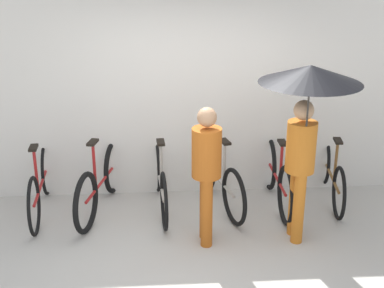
{
  "coord_description": "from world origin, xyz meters",
  "views": [
    {
      "loc": [
        -0.39,
        -4.61,
        3.16
      ],
      "look_at": [
        0.0,
        1.06,
        1.0
      ],
      "focal_mm": 50.0,
      "sensor_mm": 36.0,
      "label": 1
    }
  ],
  "objects_px": {
    "parked_bicycle_1": "(101,182)",
    "pedestrian_leading": "(206,167)",
    "parked_bicycle_3": "(219,178)",
    "pedestrian_center": "(307,104)",
    "parked_bicycle_4": "(277,177)",
    "parked_bicycle_2": "(160,180)",
    "parked_bicycle_0": "(41,184)",
    "parked_bicycle_5": "(331,173)"
  },
  "relations": [
    {
      "from": "parked_bicycle_1",
      "to": "pedestrian_leading",
      "type": "bearing_deg",
      "value": -111.67
    },
    {
      "from": "parked_bicycle_3",
      "to": "pedestrian_center",
      "type": "height_order",
      "value": "pedestrian_center"
    },
    {
      "from": "parked_bicycle_1",
      "to": "parked_bicycle_4",
      "type": "height_order",
      "value": "parked_bicycle_4"
    },
    {
      "from": "parked_bicycle_3",
      "to": "pedestrian_center",
      "type": "relative_size",
      "value": 0.82
    },
    {
      "from": "parked_bicycle_4",
      "to": "pedestrian_center",
      "type": "xyz_separation_m",
      "value": [
        0.03,
        -0.94,
        1.23
      ]
    },
    {
      "from": "parked_bicycle_1",
      "to": "pedestrian_center",
      "type": "relative_size",
      "value": 0.87
    },
    {
      "from": "parked_bicycle_3",
      "to": "pedestrian_leading",
      "type": "bearing_deg",
      "value": 150.4
    },
    {
      "from": "parked_bicycle_2",
      "to": "parked_bicycle_3",
      "type": "relative_size",
      "value": 1.05
    },
    {
      "from": "parked_bicycle_2",
      "to": "parked_bicycle_4",
      "type": "height_order",
      "value": "parked_bicycle_4"
    },
    {
      "from": "parked_bicycle_0",
      "to": "parked_bicycle_1",
      "type": "distance_m",
      "value": 0.74
    },
    {
      "from": "pedestrian_leading",
      "to": "pedestrian_center",
      "type": "xyz_separation_m",
      "value": [
        1.01,
        -0.09,
        0.7
      ]
    },
    {
      "from": "parked_bicycle_4",
      "to": "parked_bicycle_5",
      "type": "relative_size",
      "value": 1.01
    },
    {
      "from": "parked_bicycle_1",
      "to": "parked_bicycle_5",
      "type": "bearing_deg",
      "value": -74.84
    },
    {
      "from": "pedestrian_leading",
      "to": "parked_bicycle_4",
      "type": "bearing_deg",
      "value": -137.92
    },
    {
      "from": "parked_bicycle_5",
      "to": "pedestrian_leading",
      "type": "relative_size",
      "value": 1.07
    },
    {
      "from": "parked_bicycle_4",
      "to": "parked_bicycle_1",
      "type": "bearing_deg",
      "value": 90.25
    },
    {
      "from": "parked_bicycle_3",
      "to": "parked_bicycle_0",
      "type": "bearing_deg",
      "value": 76.51
    },
    {
      "from": "parked_bicycle_1",
      "to": "parked_bicycle_2",
      "type": "xyz_separation_m",
      "value": [
        0.73,
        0.01,
        -0.0
      ]
    },
    {
      "from": "parked_bicycle_0",
      "to": "parked_bicycle_4",
      "type": "xyz_separation_m",
      "value": [
        2.94,
        -0.0,
        0.01
      ]
    },
    {
      "from": "parked_bicycle_3",
      "to": "parked_bicycle_4",
      "type": "relative_size",
      "value": 0.98
    },
    {
      "from": "parked_bicycle_0",
      "to": "parked_bicycle_2",
      "type": "xyz_separation_m",
      "value": [
        1.47,
        0.01,
        0.0
      ]
    },
    {
      "from": "parked_bicycle_2",
      "to": "parked_bicycle_5",
      "type": "distance_m",
      "value": 2.21
    },
    {
      "from": "parked_bicycle_2",
      "to": "parked_bicycle_4",
      "type": "xyz_separation_m",
      "value": [
        1.47,
        -0.01,
        0.01
      ]
    },
    {
      "from": "pedestrian_center",
      "to": "parked_bicycle_2",
      "type": "bearing_deg",
      "value": -31.74
    },
    {
      "from": "parked_bicycle_1",
      "to": "pedestrian_leading",
      "type": "xyz_separation_m",
      "value": [
        1.23,
        -0.85,
        0.53
      ]
    },
    {
      "from": "parked_bicycle_2",
      "to": "parked_bicycle_4",
      "type": "bearing_deg",
      "value": -94.32
    },
    {
      "from": "parked_bicycle_1",
      "to": "pedestrian_center",
      "type": "height_order",
      "value": "pedestrian_center"
    },
    {
      "from": "parked_bicycle_1",
      "to": "parked_bicycle_3",
      "type": "relative_size",
      "value": 1.06
    },
    {
      "from": "pedestrian_leading",
      "to": "parked_bicycle_3",
      "type": "bearing_deg",
      "value": -104.3
    },
    {
      "from": "parked_bicycle_1",
      "to": "parked_bicycle_3",
      "type": "xyz_separation_m",
      "value": [
        1.47,
        0.03,
        -0.01
      ]
    },
    {
      "from": "parked_bicycle_5",
      "to": "pedestrian_leading",
      "type": "height_order",
      "value": "pedestrian_leading"
    },
    {
      "from": "pedestrian_center",
      "to": "parked_bicycle_1",
      "type": "bearing_deg",
      "value": -22.26
    },
    {
      "from": "parked_bicycle_3",
      "to": "parked_bicycle_2",
      "type": "bearing_deg",
      "value": 77.14
    },
    {
      "from": "parked_bicycle_5",
      "to": "pedestrian_center",
      "type": "relative_size",
      "value": 0.83
    },
    {
      "from": "parked_bicycle_2",
      "to": "pedestrian_leading",
      "type": "bearing_deg",
      "value": -154.15
    },
    {
      "from": "parked_bicycle_0",
      "to": "parked_bicycle_3",
      "type": "xyz_separation_m",
      "value": [
        2.21,
        0.03,
        -0.0
      ]
    },
    {
      "from": "parked_bicycle_2",
      "to": "pedestrian_leading",
      "type": "xyz_separation_m",
      "value": [
        0.49,
        -0.86,
        0.54
      ]
    },
    {
      "from": "parked_bicycle_2",
      "to": "pedestrian_center",
      "type": "height_order",
      "value": "pedestrian_center"
    },
    {
      "from": "parked_bicycle_2",
      "to": "parked_bicycle_4",
      "type": "relative_size",
      "value": 1.02
    },
    {
      "from": "parked_bicycle_5",
      "to": "pedestrian_center",
      "type": "height_order",
      "value": "pedestrian_center"
    },
    {
      "from": "parked_bicycle_3",
      "to": "pedestrian_center",
      "type": "distance_m",
      "value": 1.75
    },
    {
      "from": "parked_bicycle_3",
      "to": "pedestrian_center",
      "type": "xyz_separation_m",
      "value": [
        0.77,
        -0.97,
        1.24
      ]
    }
  ]
}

